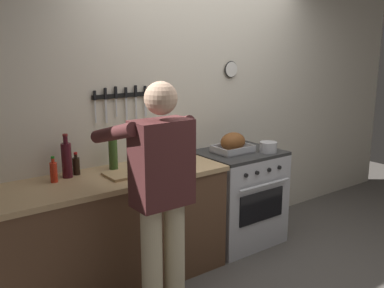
{
  "coord_description": "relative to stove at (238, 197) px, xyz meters",
  "views": [
    {
      "loc": [
        -2.49,
        -1.92,
        1.87
      ],
      "look_at": [
        -0.44,
        0.85,
        1.09
      ],
      "focal_mm": 40.64,
      "sensor_mm": 36.0,
      "label": 1
    }
  ],
  "objects": [
    {
      "name": "cutting_board",
      "position": [
        -1.19,
        -0.05,
        0.46
      ],
      "size": [
        0.36,
        0.24,
        0.02
      ],
      "primitive_type": "cube",
      "color": "tan",
      "rests_on": "counter_block"
    },
    {
      "name": "person_cook",
      "position": [
        -1.28,
        -0.63,
        0.5
      ],
      "size": [
        0.51,
        0.63,
        1.66
      ],
      "rotation": [
        0.0,
        0.0,
        1.72
      ],
      "color": "#C6B793",
      "rests_on": "ground"
    },
    {
      "name": "bottle_soy_sauce",
      "position": [
        -1.51,
        0.2,
        0.52
      ],
      "size": [
        0.06,
        0.06,
        0.18
      ],
      "color": "black",
      "rests_on": "counter_block"
    },
    {
      "name": "wall_back",
      "position": [
        -0.22,
        0.36,
        0.85
      ],
      "size": [
        6.0,
        0.13,
        2.6
      ],
      "color": "beige",
      "rests_on": "ground"
    },
    {
      "name": "stove",
      "position": [
        0.0,
        0.0,
        0.0
      ],
      "size": [
        0.76,
        0.67,
        0.9
      ],
      "color": "#BCBCC1",
      "rests_on": "ground"
    },
    {
      "name": "saucepan",
      "position": [
        0.2,
        -0.18,
        0.5
      ],
      "size": [
        0.16,
        0.16,
        0.1
      ],
      "color": "#B7B7BC",
      "rests_on": "stove"
    },
    {
      "name": "bottle_hot_sauce",
      "position": [
        -1.72,
        0.11,
        0.53
      ],
      "size": [
        0.05,
        0.05,
        0.19
      ],
      "color": "red",
      "rests_on": "counter_block"
    },
    {
      "name": "bottle_wine_red",
      "position": [
        -1.6,
        0.17,
        0.59
      ],
      "size": [
        0.08,
        0.08,
        0.33
      ],
      "color": "#47141E",
      "rests_on": "counter_block"
    },
    {
      "name": "bottle_dish_soap",
      "position": [
        -0.88,
        0.2,
        0.54
      ],
      "size": [
        0.06,
        0.06,
        0.23
      ],
      "color": "#338CCC",
      "rests_on": "counter_block"
    },
    {
      "name": "bottle_olive_oil",
      "position": [
        -1.22,
        0.16,
        0.58
      ],
      "size": [
        0.07,
        0.07,
        0.31
      ],
      "color": "#385623",
      "rests_on": "counter_block"
    },
    {
      "name": "counter_block",
      "position": [
        -1.42,
        0.0,
        0.0
      ],
      "size": [
        2.03,
        0.65,
        0.9
      ],
      "color": "brown",
      "rests_on": "ground"
    },
    {
      "name": "roasting_pan",
      "position": [
        -0.07,
        0.01,
        0.54
      ],
      "size": [
        0.35,
        0.26,
        0.19
      ],
      "color": "#B7B7BC",
      "rests_on": "stove"
    },
    {
      "name": "bottle_cooking_oil",
      "position": [
        -0.77,
        0.14,
        0.55
      ],
      "size": [
        0.07,
        0.07,
        0.25
      ],
      "color": "gold",
      "rests_on": "counter_block"
    }
  ]
}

